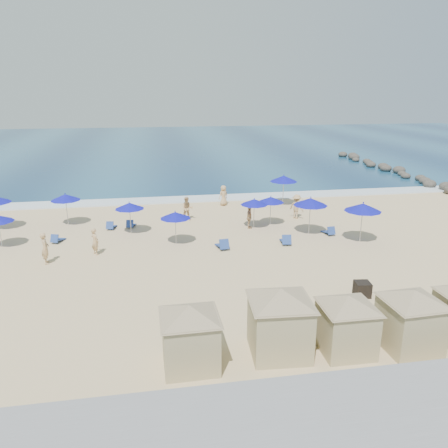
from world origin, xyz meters
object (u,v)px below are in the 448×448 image
(umbrella_4, at_px, (175,215))
(beachgoer_5, at_px, (45,248))
(umbrella_5, at_px, (271,200))
(beachgoer_0, at_px, (95,241))
(cabana_0, at_px, (190,328))
(cabana_3, at_px, (412,312))
(rock_jetty, at_px, (390,169))
(umbrella_3, at_px, (129,206))
(beachgoer_4, at_px, (223,195))
(cabana_2, at_px, (347,316))
(trash_bin, at_px, (362,289))
(beachgoer_1, at_px, (187,209))
(umbrella_9, at_px, (363,207))
(umbrella_2, at_px, (65,197))
(cabana_1, at_px, (280,313))
(beachgoer_2, at_px, (249,218))
(beachgoer_3, at_px, (297,207))
(umbrella_8, at_px, (311,202))
(umbrella_7, at_px, (284,179))
(umbrella_6, at_px, (254,202))

(umbrella_4, xyz_separation_m, beachgoer_5, (-7.55, -2.04, -1.01))
(umbrella_5, height_order, beachgoer_0, umbrella_5)
(cabana_0, relative_size, cabana_3, 0.99)
(umbrella_4, bearing_deg, rock_jetty, 37.93)
(beachgoer_0, bearing_deg, cabana_0, 163.93)
(umbrella_3, height_order, umbrella_4, umbrella_3)
(umbrella_3, relative_size, beachgoer_4, 1.30)
(umbrella_4, bearing_deg, beachgoer_4, 63.00)
(beachgoer_4, relative_size, beachgoer_5, 0.94)
(cabana_0, distance_m, cabana_3, 8.39)
(cabana_2, distance_m, beachgoer_0, 16.05)
(trash_bin, bearing_deg, beachgoer_1, 123.98)
(umbrella_9, bearing_deg, trash_bin, -115.64)
(beachgoer_0, bearing_deg, umbrella_2, -14.74)
(cabana_2, bearing_deg, cabana_1, 172.32)
(cabana_2, bearing_deg, umbrella_3, 118.13)
(cabana_1, bearing_deg, umbrella_3, 111.07)
(umbrella_9, bearing_deg, beachgoer_2, 148.12)
(beachgoer_3, bearing_deg, umbrella_3, 61.43)
(umbrella_2, distance_m, umbrella_3, 5.42)
(beachgoer_4, bearing_deg, cabana_2, 66.78)
(cabana_0, height_order, umbrella_5, cabana_0)
(umbrella_8, distance_m, beachgoer_3, 4.05)
(umbrella_2, distance_m, beachgoer_2, 13.40)
(umbrella_2, relative_size, umbrella_8, 0.91)
(rock_jetty, xyz_separation_m, beachgoer_3, (-17.48, -16.78, 0.58))
(umbrella_8, bearing_deg, rock_jetty, 49.07)
(umbrella_4, relative_size, umbrella_8, 0.84)
(umbrella_4, height_order, umbrella_7, umbrella_7)
(beachgoer_3, bearing_deg, trash_bin, 139.26)
(trash_bin, bearing_deg, cabana_0, -147.54)
(cabana_0, bearing_deg, rock_jetty, 51.32)
(umbrella_2, distance_m, umbrella_9, 20.76)
(cabana_3, xyz_separation_m, umbrella_3, (-11.00, 16.10, 0.43))
(cabana_1, distance_m, umbrella_6, 15.58)
(umbrella_9, bearing_deg, umbrella_5, 135.48)
(cabana_1, bearing_deg, beachgoer_2, 81.30)
(umbrella_2, distance_m, beachgoer_0, 7.18)
(umbrella_4, height_order, umbrella_9, umbrella_9)
(rock_jetty, distance_m, cabana_2, 40.43)
(umbrella_6, distance_m, umbrella_7, 7.17)
(umbrella_3, bearing_deg, beachgoer_5, -134.11)
(umbrella_4, relative_size, umbrella_5, 1.02)
(umbrella_5, distance_m, umbrella_7, 5.99)
(rock_jetty, distance_m, umbrella_9, 27.34)
(cabana_3, distance_m, umbrella_8, 13.93)
(cabana_2, relative_size, umbrella_5, 1.86)
(trash_bin, bearing_deg, umbrella_9, 71.52)
(beachgoer_0, xyz_separation_m, beachgoer_5, (-2.63, -1.00, 0.10))
(beachgoer_3, bearing_deg, cabana_1, 123.52)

